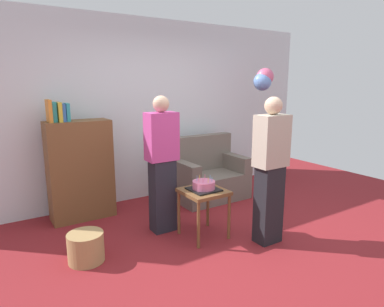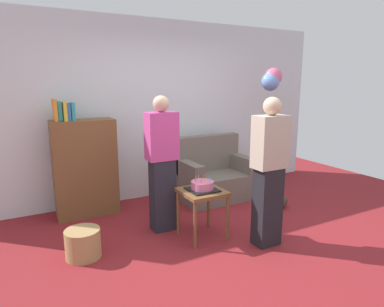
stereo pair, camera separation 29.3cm
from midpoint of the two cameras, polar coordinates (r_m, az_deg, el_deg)
The scene contains 11 objects.
ground_plane at distance 3.88m, azimuth 4.39°, elevation -15.26°, with size 8.00×8.00×0.00m, color maroon.
wall_back at distance 5.25m, azimuth -9.01°, elevation 7.22°, with size 6.00×0.10×2.70m, color silver.
couch at distance 5.23m, azimuth 1.13°, elevation -3.92°, with size 1.10×0.70×0.96m.
bookshelf at distance 4.65m, azimuth -20.26°, elevation -2.48°, with size 0.80×0.36×1.57m.
side_table at distance 3.88m, azimuth -0.18°, elevation -7.43°, with size 0.48×0.48×0.57m.
birthday_cake at distance 3.84m, azimuth -0.18°, elevation -5.53°, with size 0.32×0.32×0.17m.
person_blowing_candles at distance 3.97m, azimuth -7.22°, elevation -1.80°, with size 0.36×0.22×1.63m.
person_holding_cake at distance 3.72m, azimuth 10.98°, elevation -2.88°, with size 0.36×0.22×1.63m.
wicker_basket at distance 3.70m, azimuth -19.85°, elevation -14.81°, with size 0.36×0.36×0.30m, color #A88451.
handbag at distance 5.04m, azimuth 12.23°, elevation -7.69°, with size 0.28×0.14×0.20m, color #473328.
balloon_bunch at distance 5.41m, azimuth 10.55°, elevation 12.28°, with size 0.33×0.28×1.99m.
Camera 1 is at (-2.22, -2.67, 1.78)m, focal length 31.37 mm.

